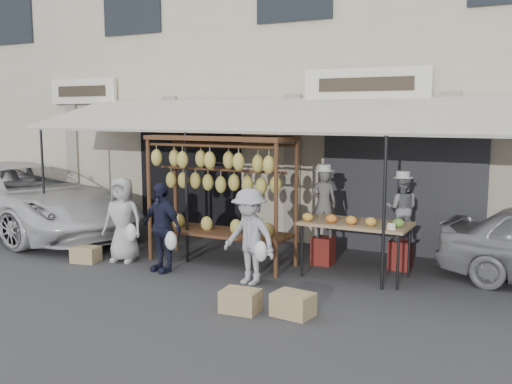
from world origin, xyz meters
TOP-DOWN VIEW (x-y plane):
  - ground_plane at (0.00, 0.00)m, footprint 90.00×90.00m
  - shophouse at (-0.00, 6.50)m, footprint 24.00×6.15m
  - awning at (0.01, 2.28)m, footprint 10.00×2.35m
  - banana_rack at (-0.42, 1.31)m, footprint 2.60×0.90m
  - produce_table at (1.94, 1.56)m, footprint 1.70×0.90m
  - vendor_left at (1.20, 2.11)m, footprint 0.50×0.41m
  - vendor_right at (2.47, 2.41)m, footprint 0.61×0.51m
  - customer_left at (-2.03, 0.66)m, footprint 0.81×0.61m
  - customer_mid at (-1.03, 0.46)m, footprint 0.93×0.55m
  - customer_right at (0.61, 0.49)m, footprint 1.05×0.74m
  - stool_left at (1.20, 2.11)m, footprint 0.39×0.39m
  - stool_right at (2.47, 2.41)m, footprint 0.38×0.38m
  - crate_near_a at (1.09, -0.67)m, footprint 0.52×0.41m
  - crate_near_b at (1.77, -0.49)m, footprint 0.54×0.44m
  - crate_far at (-2.58, 0.30)m, footprint 0.51×0.43m
  - van at (-6.20, 2.02)m, footprint 5.76×3.88m

SIDE VIEW (x-z plane):
  - ground_plane at x=0.00m, z-range 0.00..0.00m
  - crate_far at x=-2.58m, z-range 0.00..0.27m
  - crate_near_a at x=1.09m, z-range 0.00..0.29m
  - crate_near_b at x=1.77m, z-range 0.00..0.30m
  - stool_left at x=1.20m, z-range 0.00..0.48m
  - stool_right at x=2.47m, z-range 0.00..0.49m
  - customer_right at x=0.61m, z-range 0.00..1.49m
  - customer_mid at x=-1.03m, z-range 0.00..1.49m
  - customer_left at x=-2.03m, z-range 0.00..1.50m
  - produce_table at x=1.94m, z-range 0.35..1.39m
  - vendor_right at x=2.47m, z-range 0.49..1.59m
  - vendor_left at x=1.20m, z-range 0.48..1.68m
  - van at x=-6.20m, z-range 0.00..2.20m
  - banana_rack at x=-0.42m, z-range 0.45..2.69m
  - awning at x=0.01m, z-range 1.12..4.03m
  - shophouse at x=0.00m, z-range 0.00..7.30m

